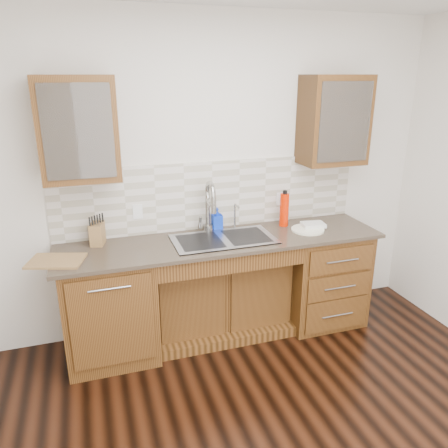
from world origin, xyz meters
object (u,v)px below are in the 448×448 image
object	(u,v)px
water_bottle	(284,210)
knife_block	(97,234)
cutting_board	(56,261)
soap_bottle	(217,219)
plate	(308,230)

from	to	relation	value
water_bottle	knife_block	world-z (taller)	water_bottle
water_bottle	cutting_board	distance (m)	1.94
soap_bottle	plate	xyz separation A→B (m)	(0.74, -0.28, -0.09)
plate	cutting_board	xyz separation A→B (m)	(-2.06, -0.05, 0.00)
plate	knife_block	size ratio (longest dim) A/B	1.64
soap_bottle	knife_block	size ratio (longest dim) A/B	1.09
water_bottle	plate	size ratio (longest dim) A/B	1.03
soap_bottle	cutting_board	bearing A→B (deg)	-163.96
knife_block	plate	bearing A→B (deg)	7.49
knife_block	cutting_board	distance (m)	0.42
water_bottle	plate	world-z (taller)	water_bottle
water_bottle	knife_block	size ratio (longest dim) A/B	1.69
knife_block	water_bottle	bearing A→B (deg)	13.37
soap_bottle	cutting_board	xyz separation A→B (m)	(-1.32, -0.33, -0.09)
soap_bottle	cutting_board	world-z (taller)	soap_bottle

